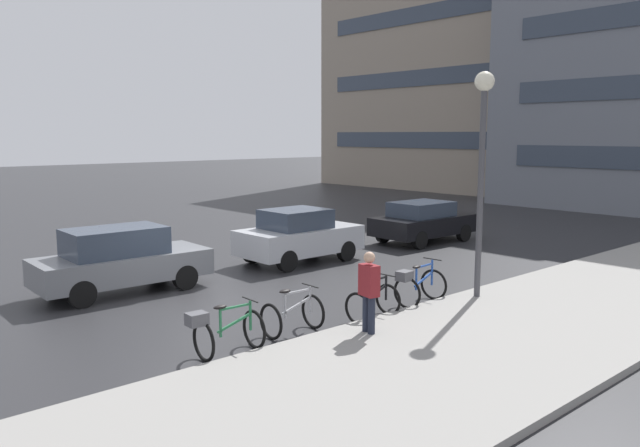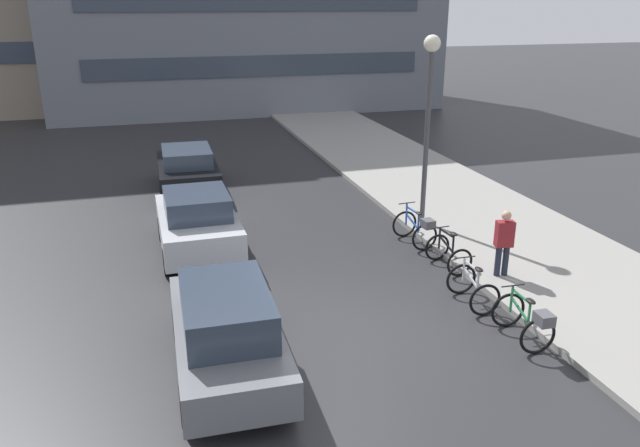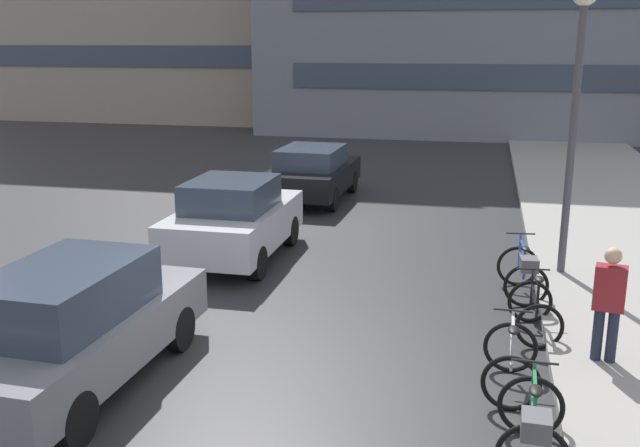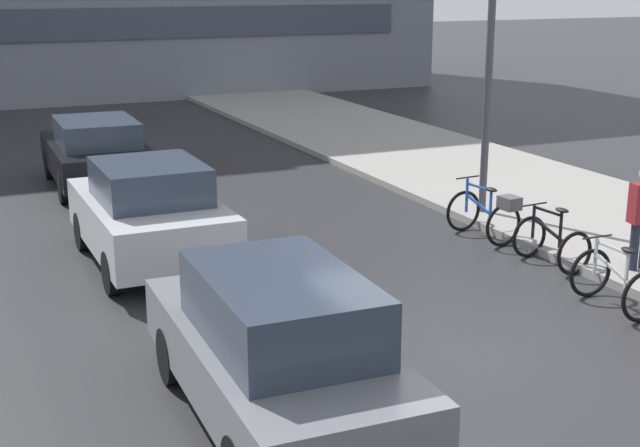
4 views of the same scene
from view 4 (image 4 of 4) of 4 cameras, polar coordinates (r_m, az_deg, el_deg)
ground_plane at (r=10.99m, az=7.41°, el=-8.36°), size 140.00×140.00×0.00m
sidewalk_kerb at (r=22.15m, az=7.29°, el=4.09°), size 4.80×60.00×0.14m
bicycle_second at (r=12.86m, az=18.41°, el=-3.56°), size 0.74×1.13×0.94m
bicycle_third at (r=14.47m, az=14.58°, el=-1.16°), size 0.77×1.13×0.99m
bicycle_farthest at (r=15.59m, az=10.73°, el=0.66°), size 0.84×1.45×1.02m
car_grey at (r=9.04m, az=-2.75°, el=-7.93°), size 1.86×4.26×1.65m
car_silver at (r=14.25m, az=-10.84°, el=0.65°), size 1.94×3.83×1.66m
car_black at (r=19.81m, az=-14.09°, el=4.47°), size 2.02×4.04×1.50m
streetlamp at (r=16.59m, az=10.93°, el=12.92°), size 0.45×0.45×5.34m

